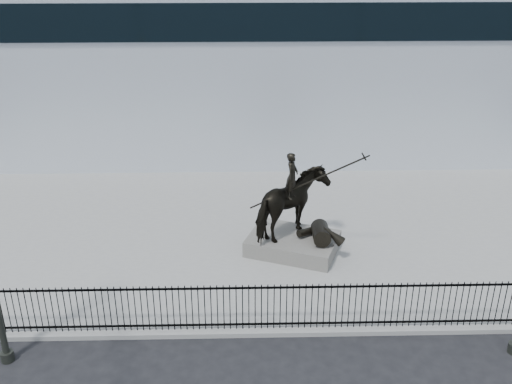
{
  "coord_description": "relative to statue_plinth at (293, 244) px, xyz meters",
  "views": [
    {
      "loc": [
        -0.52,
        -12.9,
        11.06
      ],
      "look_at": [
        -0.06,
        6.0,
        2.33
      ],
      "focal_mm": 42.0,
      "sensor_mm": 36.0,
      "label": 1
    }
  ],
  "objects": [
    {
      "name": "plaza",
      "position": [
        -1.25,
        1.32,
        -0.36
      ],
      "size": [
        30.0,
        12.0,
        0.15
      ],
      "primitive_type": "cube",
      "color": "gray",
      "rests_on": "ground"
    },
    {
      "name": "picket_fence",
      "position": [
        -1.25,
        -4.43,
        0.47
      ],
      "size": [
        22.1,
        0.1,
        1.5
      ],
      "color": "black",
      "rests_on": "plaza"
    },
    {
      "name": "statue_plinth",
      "position": [
        0.0,
        0.0,
        0.0
      ],
      "size": [
        3.61,
        3.05,
        0.57
      ],
      "primitive_type": "cube",
      "rotation": [
        0.0,
        0.0,
        -0.37
      ],
      "color": "#5D5A55",
      "rests_on": "plaza"
    },
    {
      "name": "ground",
      "position": [
        -1.25,
        -5.68,
        -0.44
      ],
      "size": [
        120.0,
        120.0,
        0.0
      ],
      "primitive_type": "plane",
      "color": "black",
      "rests_on": "ground"
    },
    {
      "name": "equestrian_statue",
      "position": [
        0.05,
        -0.02,
        1.49
      ],
      "size": [
        3.68,
        3.0,
        3.32
      ],
      "rotation": [
        0.0,
        0.0,
        -0.37
      ],
      "color": "black",
      "rests_on": "statue_plinth"
    },
    {
      "name": "building",
      "position": [
        -1.25,
        14.32,
        4.06
      ],
      "size": [
        44.0,
        14.0,
        9.0
      ],
      "primitive_type": "cube",
      "color": "white",
      "rests_on": "ground"
    }
  ]
}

